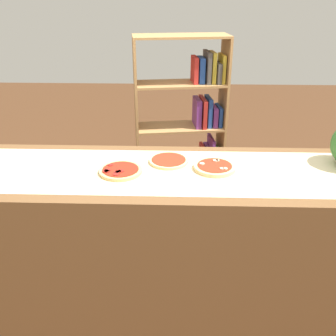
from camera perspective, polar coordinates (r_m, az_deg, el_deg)
ground_plane at (r=2.65m, az=0.00°, el=-18.69°), size 12.00×12.00×0.00m
counter at (r=2.35m, az=0.00°, el=-10.64°), size 2.44×0.72×0.92m
parchment_paper at (r=2.11m, az=0.00°, el=-0.46°), size 2.29×0.57×0.00m
pizza_pepperoni_0 at (r=2.10m, az=-7.20°, el=-0.41°), size 0.24×0.24×0.02m
pizza_plain_1 at (r=2.21m, az=0.10°, el=1.11°), size 0.23×0.23×0.02m
pizza_mushroom_2 at (r=2.14m, az=7.05°, el=0.13°), size 0.23×0.23×0.03m
bookshelf at (r=3.30m, az=3.60°, el=6.38°), size 0.80×0.40×1.51m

